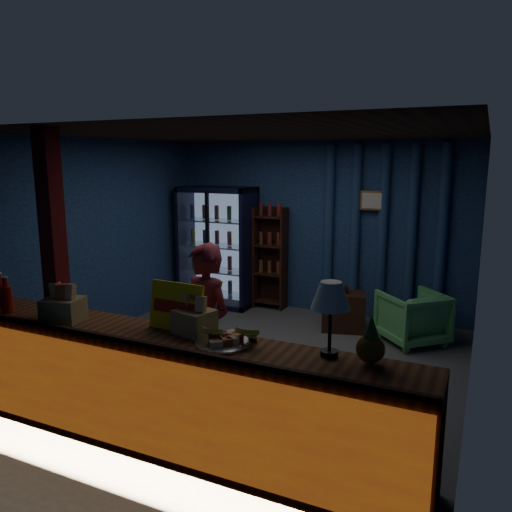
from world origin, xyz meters
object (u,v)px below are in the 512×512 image
at_px(shopkeeper, 205,331).
at_px(pastry_tray, 223,342).
at_px(table_lamp, 331,298).
at_px(green_chair, 412,317).

distance_m(shopkeeper, pastry_tray, 0.78).
xyz_separation_m(shopkeeper, table_lamp, (1.29, -0.44, 0.58)).
distance_m(shopkeeper, table_lamp, 1.48).
relative_size(green_chair, pastry_tray, 1.71).
xyz_separation_m(green_chair, pastry_tray, (-0.97, -3.26, 0.64)).
height_order(shopkeeper, green_chair, shopkeeper).
height_order(green_chair, pastry_tray, pastry_tray).
bearing_deg(pastry_tray, green_chair, 73.49).
xyz_separation_m(green_chair, table_lamp, (-0.17, -3.14, 1.04)).
bearing_deg(green_chair, shopkeeper, 18.54).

